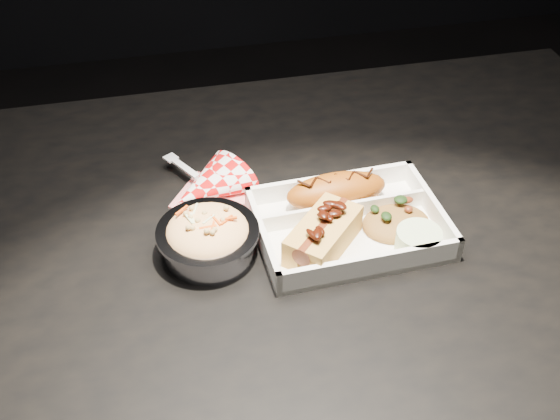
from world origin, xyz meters
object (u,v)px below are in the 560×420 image
Objects in this scene: foil_coleslaw_cup at (208,236)px; fried_pastry at (336,191)px; napkin_fork at (208,187)px; dining_table at (303,268)px; food_tray at (348,227)px; hotdog at (323,233)px.

fried_pastry is at bearing 16.40° from foil_coleslaw_cup.
napkin_fork is (0.02, 0.12, -0.01)m from foil_coleslaw_cup.
dining_table is 0.12m from food_tray.
fried_pastry is at bearing 16.84° from hotdog.
food_tray is 0.06m from fried_pastry.
hotdog is (0.01, -0.06, 0.12)m from dining_table.
dining_table is at bearing 51.32° from hotdog.
foil_coleslaw_cup is (-0.19, -0.00, 0.02)m from food_tray.
dining_table is 7.14× the size of napkin_fork.
dining_table is 0.14m from hotdog.
fried_pastry is (-0.00, 0.06, 0.02)m from food_tray.
foil_coleslaw_cup is 0.80× the size of napkin_fork.
foil_coleslaw_cup is at bearing 177.99° from food_tray.
napkin_fork is at bearing 158.97° from fried_pastry.
hotdog is (-0.04, -0.03, 0.02)m from food_tray.
hotdog is 0.20m from napkin_fork.
foil_coleslaw_cup is 0.12m from napkin_fork.
hotdog is 0.94× the size of foil_coleslaw_cup.
napkin_fork is (-0.12, 0.09, 0.11)m from dining_table.
foil_coleslaw_cup reaches higher than dining_table.
fried_pastry reaches higher than food_tray.
food_tray is 1.53× the size of napkin_fork.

